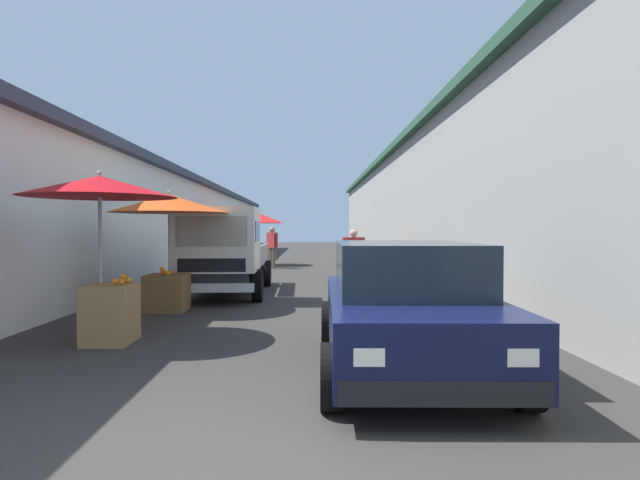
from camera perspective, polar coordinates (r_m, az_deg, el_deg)
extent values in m
plane|color=#33302D|center=(16.78, -3.10, -4.26)|extent=(90.00, 90.00, 0.00)
cube|color=silver|center=(20.56, -24.09, 1.43)|extent=(49.50, 7.00, 3.43)
cube|color=#383D4C|center=(20.66, -24.13, 6.53)|extent=(49.80, 7.50, 0.24)
cube|color=gray|center=(20.17, 18.78, 3.22)|extent=(49.50, 7.00, 4.66)
cube|color=#284C38|center=(20.41, 18.83, 10.12)|extent=(49.80, 7.50, 0.24)
cylinder|color=#9E9EA3|center=(8.11, -23.06, -1.84)|extent=(0.06, 0.06, 2.37)
cone|color=red|center=(8.13, -23.12, 5.46)|extent=(2.18, 2.18, 0.30)
sphere|color=#9E9EA3|center=(8.14, -23.13, 6.81)|extent=(0.07, 0.07, 0.07)
cube|color=#9E7547|center=(7.91, -22.11, -7.53)|extent=(0.74, 0.62, 0.83)
sphere|color=orange|center=(7.83, -21.67, -4.23)|extent=(0.09, 0.09, 0.09)
sphere|color=orange|center=(7.87, -20.88, -3.81)|extent=(0.09, 0.09, 0.09)
sphere|color=orange|center=(7.94, -20.41, -4.15)|extent=(0.09, 0.09, 0.09)
sphere|color=orange|center=(7.67, -21.03, -4.34)|extent=(0.09, 0.09, 0.09)
cylinder|color=#9E9EA3|center=(22.95, -7.07, 0.14)|extent=(0.06, 0.06, 2.35)
cone|color=red|center=(22.95, -7.07, 2.47)|extent=(2.45, 2.45, 0.48)
sphere|color=#9E9EA3|center=(22.96, -7.07, 3.18)|extent=(0.07, 0.07, 0.07)
cube|color=brown|center=(22.86, -6.57, -1.85)|extent=(0.92, 0.66, 0.76)
sphere|color=orange|center=(22.89, -6.45, -0.65)|extent=(0.09, 0.09, 0.09)
sphere|color=orange|center=(22.89, -6.51, -0.78)|extent=(0.09, 0.09, 0.09)
sphere|color=orange|center=(23.01, -6.94, -0.77)|extent=(0.09, 0.09, 0.09)
cylinder|color=#9E9EA3|center=(10.68, -16.25, -1.29)|extent=(0.06, 0.06, 2.29)
cone|color=#D84C14|center=(10.68, -16.29, 3.88)|extent=(2.34, 2.34, 0.36)
sphere|color=#9E9EA3|center=(10.70, -16.29, 5.07)|extent=(0.07, 0.07, 0.07)
cube|color=brown|center=(10.61, -16.53, -5.59)|extent=(0.80, 0.76, 0.72)
sphere|color=orange|center=(10.39, -16.56, -3.50)|extent=(0.09, 0.09, 0.09)
sphere|color=orange|center=(10.77, -16.91, -3.33)|extent=(0.09, 0.09, 0.09)
sphere|color=orange|center=(10.53, -16.21, -3.43)|extent=(0.09, 0.09, 0.09)
sphere|color=orange|center=(10.69, -17.06, -3.08)|extent=(0.09, 0.09, 0.09)
sphere|color=orange|center=(10.67, -16.96, -3.38)|extent=(0.09, 0.09, 0.09)
sphere|color=orange|center=(10.31, -16.45, -3.53)|extent=(0.09, 0.09, 0.09)
cube|color=#0F1438|center=(6.03, 9.39, -8.71)|extent=(3.95, 1.83, 0.64)
cube|color=#19232D|center=(6.10, 9.19, -2.91)|extent=(2.38, 1.58, 0.56)
cube|color=black|center=(4.25, 13.58, -16.03)|extent=(0.15, 1.65, 0.20)
cube|color=silver|center=(4.33, 21.39, -11.93)|extent=(0.07, 0.24, 0.14)
cube|color=silver|center=(4.07, 5.42, -12.70)|extent=(0.07, 0.24, 0.14)
cylinder|color=black|center=(5.05, 21.83, -13.88)|extent=(0.61, 0.22, 0.60)
cylinder|color=black|center=(4.72, 1.30, -14.86)|extent=(0.61, 0.22, 0.60)
cylinder|color=black|center=(7.52, 14.34, -8.82)|extent=(0.61, 0.22, 0.60)
cylinder|color=black|center=(7.31, 0.96, -9.08)|extent=(0.61, 0.22, 0.60)
cube|color=black|center=(13.25, -10.10, -3.58)|extent=(4.82, 1.54, 0.36)
cube|color=beige|center=(11.60, -11.24, 0.08)|extent=(1.56, 1.77, 1.40)
cube|color=#19232D|center=(10.87, -11.86, 0.93)|extent=(0.08, 1.47, 0.63)
cube|color=#19232D|center=(11.59, -11.24, 0.95)|extent=(1.07, 1.79, 0.45)
cube|color=black|center=(10.88, -11.85, -2.74)|extent=(0.08, 1.40, 0.28)
cube|color=silver|center=(10.85, -11.91, -5.19)|extent=(0.15, 1.75, 0.18)
cube|color=gray|center=(13.95, -6.29, -1.56)|extent=(3.16, 0.11, 0.50)
cube|color=gray|center=(14.17, -12.94, -1.54)|extent=(3.16, 0.11, 0.50)
cube|color=gray|center=(15.57, -8.89, -1.28)|extent=(0.09, 1.65, 0.50)
cylinder|color=black|center=(11.56, -6.91, -4.98)|extent=(0.72, 0.23, 0.72)
cylinder|color=black|center=(11.83, -15.42, -4.87)|extent=(0.72, 0.23, 0.72)
cylinder|color=black|center=(14.60, -5.90, -3.67)|extent=(0.72, 0.23, 0.72)
cylinder|color=black|center=(14.82, -12.68, -3.63)|extent=(0.72, 0.23, 0.72)
cylinder|color=navy|center=(14.45, 3.42, -3.59)|extent=(0.14, 0.14, 0.79)
cylinder|color=navy|center=(14.48, 4.04, -3.58)|extent=(0.14, 0.14, 0.79)
cube|color=#B73333|center=(14.42, 3.73, -0.87)|extent=(0.24, 0.48, 0.59)
sphere|color=tan|center=(14.41, 3.74, 0.73)|extent=(0.22, 0.22, 0.22)
cylinder|color=#B73333|center=(14.37, 2.64, -0.75)|extent=(0.08, 0.08, 0.53)
cylinder|color=#B73333|center=(14.47, 4.82, -0.74)|extent=(0.08, 0.08, 0.53)
cylinder|color=#665B4C|center=(20.99, -5.15, -2.02)|extent=(0.14, 0.14, 0.83)
cylinder|color=#665B4C|center=(21.12, -5.44, -2.00)|extent=(0.14, 0.14, 0.83)
cube|color=#B73333|center=(21.03, -5.30, -0.02)|extent=(0.49, 0.48, 0.63)
sphere|color=#A57A5B|center=(21.02, -5.30, 1.14)|extent=(0.23, 0.23, 0.23)
cylinder|color=#B73333|center=(20.80, -4.80, 0.05)|extent=(0.08, 0.08, 0.56)
cylinder|color=#B73333|center=(21.26, -5.80, 0.07)|extent=(0.08, 0.08, 0.56)
cylinder|color=black|center=(17.98, 4.32, -3.20)|extent=(0.44, 0.10, 0.44)
cylinder|color=black|center=(16.74, 4.78, -3.53)|extent=(0.44, 0.12, 0.44)
cube|color=red|center=(17.30, 4.56, -3.20)|extent=(0.90, 0.29, 0.08)
ellipsoid|color=black|center=(16.98, 4.68, -2.04)|extent=(0.56, 0.27, 0.20)
cube|color=red|center=(17.90, 4.34, -1.77)|extent=(0.14, 0.32, 0.56)
cylinder|color=silver|center=(17.82, 4.36, -1.46)|extent=(0.27, 0.06, 0.68)
cylinder|color=black|center=(17.73, 4.39, -0.35)|extent=(0.55, 0.04, 0.04)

